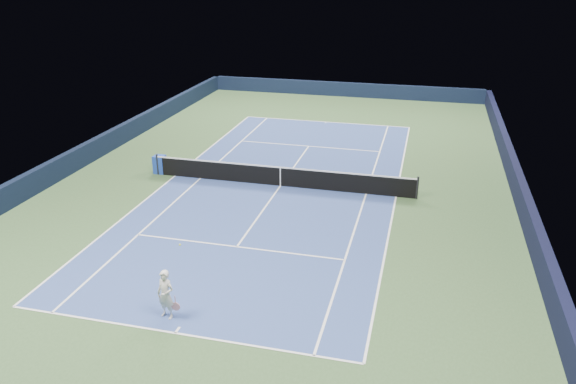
# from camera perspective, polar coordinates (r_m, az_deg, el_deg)

# --- Properties ---
(ground) EXTENTS (40.00, 40.00, 0.00)m
(ground) POSITION_cam_1_polar(r_m,az_deg,el_deg) (26.94, -0.77, 0.63)
(ground) COLOR #334F2B
(ground) RESTS_ON ground
(wall_far) EXTENTS (22.00, 0.35, 1.10)m
(wall_far) POSITION_cam_1_polar(r_m,az_deg,el_deg) (45.45, 5.78, 10.33)
(wall_far) COLOR black
(wall_far) RESTS_ON ground
(wall_right) EXTENTS (0.35, 40.00, 1.10)m
(wall_right) POSITION_cam_1_polar(r_m,az_deg,el_deg) (26.30, 22.66, -0.47)
(wall_right) COLOR black
(wall_right) RESTS_ON ground
(wall_left) EXTENTS (0.35, 40.00, 1.10)m
(wall_left) POSITION_cam_1_polar(r_m,az_deg,el_deg) (31.19, -20.41, 3.34)
(wall_left) COLOR black
(wall_left) RESTS_ON ground
(court_surface) EXTENTS (10.97, 23.77, 0.01)m
(court_surface) POSITION_cam_1_polar(r_m,az_deg,el_deg) (26.94, -0.77, 0.63)
(court_surface) COLOR navy
(court_surface) RESTS_ON ground
(baseline_far) EXTENTS (10.97, 0.08, 0.00)m
(baseline_far) POSITION_cam_1_polar(r_m,az_deg,el_deg) (37.96, 3.89, 7.12)
(baseline_far) COLOR white
(baseline_far) RESTS_ON ground
(baseline_near) EXTENTS (10.97, 0.08, 0.00)m
(baseline_near) POSITION_cam_1_polar(r_m,az_deg,el_deg) (17.11, -11.39, -13.87)
(baseline_near) COLOR white
(baseline_near) RESTS_ON ground
(sideline_doubles_right) EXTENTS (0.08, 23.77, 0.00)m
(sideline_doubles_right) POSITION_cam_1_polar(r_m,az_deg,el_deg) (26.16, 10.92, -0.46)
(sideline_doubles_right) COLOR white
(sideline_doubles_right) RESTS_ON ground
(sideline_doubles_left) EXTENTS (0.08, 23.77, 0.00)m
(sideline_doubles_left) POSITION_cam_1_polar(r_m,az_deg,el_deg) (28.76, -11.40, 1.63)
(sideline_doubles_left) COLOR white
(sideline_doubles_left) RESTS_ON ground
(sideline_singles_right) EXTENTS (0.08, 23.77, 0.00)m
(sideline_singles_right) POSITION_cam_1_polar(r_m,az_deg,el_deg) (26.25, 7.94, -0.18)
(sideline_singles_right) COLOR white
(sideline_singles_right) RESTS_ON ground
(sideline_singles_left) EXTENTS (0.08, 23.77, 0.00)m
(sideline_singles_left) POSITION_cam_1_polar(r_m,az_deg,el_deg) (28.21, -8.88, 1.40)
(sideline_singles_left) COLOR white
(sideline_singles_left) RESTS_ON ground
(service_line_far) EXTENTS (8.23, 0.08, 0.00)m
(service_line_far) POSITION_cam_1_polar(r_m,az_deg,el_deg) (32.80, 2.12, 4.68)
(service_line_far) COLOR white
(service_line_far) RESTS_ON ground
(service_line_near) EXTENTS (8.23, 0.08, 0.00)m
(service_line_near) POSITION_cam_1_polar(r_m,az_deg,el_deg) (21.39, -5.21, -5.55)
(service_line_near) COLOR white
(service_line_near) RESTS_ON ground
(center_service_line) EXTENTS (0.08, 12.80, 0.00)m
(center_service_line) POSITION_cam_1_polar(r_m,az_deg,el_deg) (26.94, -0.77, 0.64)
(center_service_line) COLOR white
(center_service_line) RESTS_ON ground
(center_mark_far) EXTENTS (0.08, 0.30, 0.00)m
(center_mark_far) POSITION_cam_1_polar(r_m,az_deg,el_deg) (37.82, 3.85, 7.07)
(center_mark_far) COLOR white
(center_mark_far) RESTS_ON ground
(center_mark_near) EXTENTS (0.08, 0.30, 0.00)m
(center_mark_near) POSITION_cam_1_polar(r_m,az_deg,el_deg) (17.22, -11.17, -13.59)
(center_mark_near) COLOR white
(center_mark_near) RESTS_ON ground
(tennis_net) EXTENTS (12.90, 0.10, 1.07)m
(tennis_net) POSITION_cam_1_polar(r_m,az_deg,el_deg) (26.76, -0.78, 1.63)
(tennis_net) COLOR black
(tennis_net) RESTS_ON ground
(sponsor_cube) EXTENTS (0.60, 0.52, 0.91)m
(sponsor_cube) POSITION_cam_1_polar(r_m,az_deg,el_deg) (29.19, -12.89, 2.76)
(sponsor_cube) COLOR #1C3EAB
(sponsor_cube) RESTS_ON ground
(tennis_player) EXTENTS (0.79, 1.29, 2.00)m
(tennis_player) POSITION_cam_1_polar(r_m,az_deg,el_deg) (17.40, -12.31, -10.14)
(tennis_player) COLOR silver
(tennis_player) RESTS_ON ground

